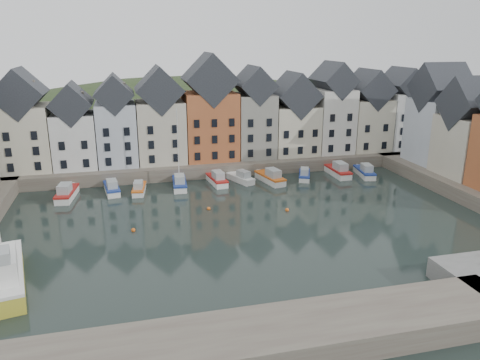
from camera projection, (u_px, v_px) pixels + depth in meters
name	position (u px, v px, depth m)	size (l,w,h in m)	color
ground	(254.00, 230.00, 55.90)	(260.00, 260.00, 0.00)	black
far_quay	(208.00, 161.00, 83.45)	(90.00, 16.00, 2.00)	brown
near_wall	(202.00, 349.00, 32.86)	(50.00, 6.00, 2.00)	brown
hillside	(190.00, 210.00, 113.09)	(153.60, 70.40, 64.00)	#253219
far_terrace	(228.00, 118.00, 80.06)	(72.37, 8.16, 17.78)	beige
right_terrace	(473.00, 130.00, 69.22)	(8.30, 24.25, 16.36)	#AFB7C2
mooring_buoys	(212.00, 216.00, 59.87)	(20.50, 5.50, 0.50)	#CE5A18
boat_a	(67.00, 193.00, 66.57)	(2.99, 7.01, 2.61)	silver
boat_b	(112.00, 188.00, 69.09)	(2.61, 6.30, 2.35)	silver
boat_c	(139.00, 189.00, 69.12)	(2.40, 5.63, 2.09)	silver
boat_d	(180.00, 183.00, 71.25)	(2.51, 6.58, 12.31)	silver
boat_e	(217.00, 179.00, 73.33)	(2.65, 6.51, 2.43)	silver
boat_f	(241.00, 178.00, 74.33)	(3.73, 5.90, 2.17)	silver
boat_g	(271.00, 178.00, 74.06)	(3.46, 7.04, 2.59)	silver
boat_h	(304.00, 175.00, 76.02)	(3.70, 5.76, 2.12)	silver
boat_i	(338.00, 171.00, 77.81)	(2.20, 6.98, 2.68)	silver
boat_j	(365.00, 172.00, 77.44)	(2.96, 6.51, 2.41)	silver
large_vessel	(4.00, 274.00, 42.32)	(5.58, 12.38, 6.23)	gold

